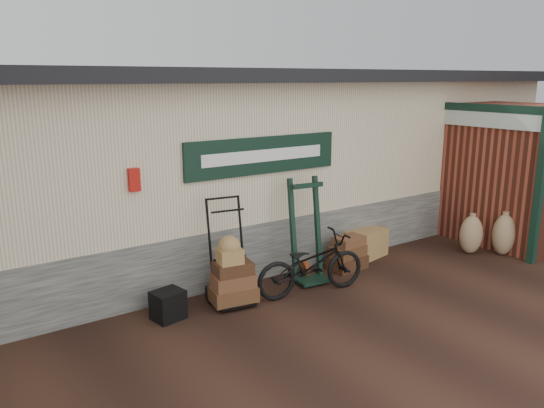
{
  "coord_description": "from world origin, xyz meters",
  "views": [
    {
      "loc": [
        -4.63,
        -5.52,
        3.07
      ],
      "look_at": [
        -0.2,
        0.9,
        1.21
      ],
      "focal_mm": 35.0,
      "sensor_mm": 36.0,
      "label": 1
    }
  ],
  "objects_px": {
    "wicker_hamper": "(365,243)",
    "black_trunk": "(168,305)",
    "green_barrow": "(307,230)",
    "suitcase_stack": "(347,253)",
    "porter_trolley": "(228,250)",
    "bicycle": "(311,261)"
  },
  "relations": [
    {
      "from": "porter_trolley",
      "to": "bicycle",
      "type": "relative_size",
      "value": 0.88
    },
    {
      "from": "green_barrow",
      "to": "wicker_hamper",
      "type": "bearing_deg",
      "value": 16.91
    },
    {
      "from": "wicker_hamper",
      "to": "bicycle",
      "type": "height_order",
      "value": "bicycle"
    },
    {
      "from": "suitcase_stack",
      "to": "wicker_hamper",
      "type": "height_order",
      "value": "suitcase_stack"
    },
    {
      "from": "wicker_hamper",
      "to": "black_trunk",
      "type": "xyz_separation_m",
      "value": [
        -3.88,
        -0.35,
        -0.05
      ]
    },
    {
      "from": "suitcase_stack",
      "to": "black_trunk",
      "type": "bearing_deg",
      "value": -178.94
    },
    {
      "from": "wicker_hamper",
      "to": "black_trunk",
      "type": "bearing_deg",
      "value": -174.87
    },
    {
      "from": "suitcase_stack",
      "to": "bicycle",
      "type": "relative_size",
      "value": 0.37
    },
    {
      "from": "porter_trolley",
      "to": "wicker_hamper",
      "type": "height_order",
      "value": "porter_trolley"
    },
    {
      "from": "green_barrow",
      "to": "bicycle",
      "type": "relative_size",
      "value": 0.94
    },
    {
      "from": "green_barrow",
      "to": "black_trunk",
      "type": "relative_size",
      "value": 4.15
    },
    {
      "from": "black_trunk",
      "to": "bicycle",
      "type": "relative_size",
      "value": 0.23
    },
    {
      "from": "porter_trolley",
      "to": "green_barrow",
      "type": "height_order",
      "value": "green_barrow"
    },
    {
      "from": "black_trunk",
      "to": "porter_trolley",
      "type": "bearing_deg",
      "value": 2.37
    },
    {
      "from": "porter_trolley",
      "to": "wicker_hamper",
      "type": "distance_m",
      "value": 3.0
    },
    {
      "from": "suitcase_stack",
      "to": "bicycle",
      "type": "distance_m",
      "value": 1.24
    },
    {
      "from": "bicycle",
      "to": "wicker_hamper",
      "type": "bearing_deg",
      "value": -58.37
    },
    {
      "from": "green_barrow",
      "to": "suitcase_stack",
      "type": "relative_size",
      "value": 2.54
    },
    {
      "from": "green_barrow",
      "to": "wicker_hamper",
      "type": "distance_m",
      "value": 1.66
    },
    {
      "from": "suitcase_stack",
      "to": "porter_trolley",
      "type": "bearing_deg",
      "value": -179.48
    },
    {
      "from": "green_barrow",
      "to": "bicycle",
      "type": "bearing_deg",
      "value": -115.62
    },
    {
      "from": "suitcase_stack",
      "to": "wicker_hamper",
      "type": "distance_m",
      "value": 0.75
    }
  ]
}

